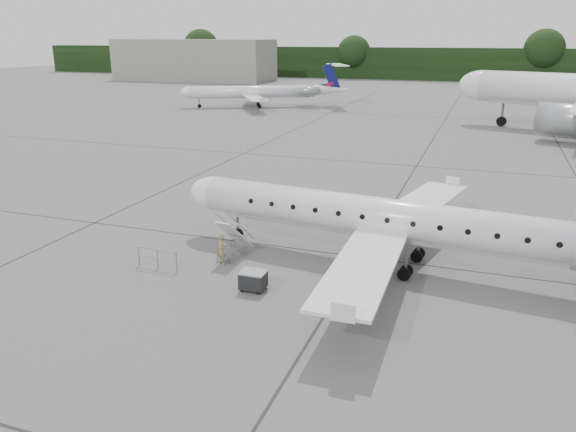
% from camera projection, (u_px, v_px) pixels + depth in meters
% --- Properties ---
extents(ground, '(320.00, 320.00, 0.00)m').
position_uv_depth(ground, '(416.00, 315.00, 22.91)').
color(ground, slate).
rests_on(ground, ground).
extents(treeline, '(260.00, 4.00, 8.00)m').
position_uv_depth(treeline, '(485.00, 65.00, 138.28)').
color(treeline, black).
rests_on(treeline, ground).
extents(terminal_building, '(40.00, 14.00, 10.00)m').
position_uv_depth(terminal_building, '(194.00, 60.00, 142.33)').
color(terminal_building, gray).
rests_on(terminal_building, ground).
extents(main_regional_jet, '(28.50, 21.97, 6.80)m').
position_uv_depth(main_regional_jet, '(396.00, 200.00, 26.81)').
color(main_regional_jet, silver).
rests_on(main_regional_jet, ground).
extents(airstair, '(1.12, 2.48, 2.13)m').
position_uv_depth(airstair, '(235.00, 236.00, 28.88)').
color(airstair, silver).
rests_on(airstair, ground).
extents(passenger, '(0.68, 0.60, 1.56)m').
position_uv_depth(passenger, '(221.00, 250.00, 27.81)').
color(passenger, olive).
rests_on(passenger, ground).
extents(safety_railing, '(2.20, 0.22, 1.00)m').
position_uv_depth(safety_railing, '(157.00, 259.00, 27.36)').
color(safety_railing, gray).
rests_on(safety_railing, ground).
extents(baggage_cart, '(1.12, 0.91, 0.96)m').
position_uv_depth(baggage_cart, '(253.00, 280.00, 25.06)').
color(baggage_cart, black).
rests_on(baggage_cart, ground).
extents(bg_regional_left, '(30.80, 27.54, 6.65)m').
position_uv_depth(bg_regional_left, '(253.00, 86.00, 88.70)').
color(bg_regional_left, silver).
rests_on(bg_regional_left, ground).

